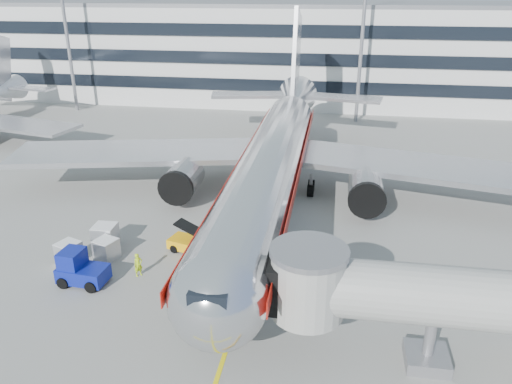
# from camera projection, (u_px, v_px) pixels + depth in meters

# --- Properties ---
(ground) EXTENTS (180.00, 180.00, 0.00)m
(ground) POSITION_uv_depth(u_px,v_px,m) (253.00, 267.00, 34.82)
(ground) COLOR gray
(ground) RESTS_ON ground
(lead_in_line) EXTENTS (0.25, 70.00, 0.01)m
(lead_in_line) POSITION_uv_depth(u_px,v_px,m) (271.00, 208.00, 43.93)
(lead_in_line) COLOR yellow
(lead_in_line) RESTS_ON ground
(main_jet) EXTENTS (50.95, 48.70, 16.06)m
(main_jet) POSITION_uv_depth(u_px,v_px,m) (275.00, 157.00, 43.86)
(main_jet) COLOR silver
(main_jet) RESTS_ON ground
(jet_bridge) EXTENTS (17.80, 4.50, 7.00)m
(jet_bridge) POSITION_uv_depth(u_px,v_px,m) (472.00, 305.00, 24.24)
(jet_bridge) COLOR silver
(jet_bridge) RESTS_ON ground
(terminal) EXTENTS (150.00, 24.25, 15.60)m
(terminal) POSITION_uv_depth(u_px,v_px,m) (309.00, 51.00, 84.60)
(terminal) COLOR silver
(terminal) RESTS_ON ground
(light_mast_west) EXTENTS (2.40, 1.20, 25.45)m
(light_mast_west) POSITION_uv_depth(u_px,v_px,m) (63.00, 9.00, 72.51)
(light_mast_west) COLOR gray
(light_mast_west) RESTS_ON ground
(light_mast_centre) EXTENTS (2.40, 1.20, 25.45)m
(light_mast_centre) POSITION_uv_depth(u_px,v_px,m) (364.00, 12.00, 66.16)
(light_mast_centre) COLOR gray
(light_mast_centre) RESTS_ON ground
(belt_loader) EXTENTS (4.87, 2.78, 2.27)m
(belt_loader) POSITION_uv_depth(u_px,v_px,m) (198.00, 245.00, 36.48)
(belt_loader) COLOR #F6AA0A
(belt_loader) RESTS_ON ground
(baggage_tug) EXTENTS (3.27, 2.23, 2.35)m
(baggage_tug) POSITION_uv_depth(u_px,v_px,m) (80.00, 269.00, 32.64)
(baggage_tug) COLOR navy
(baggage_tug) RESTS_ON ground
(cargo_container_left) EXTENTS (1.66, 1.66, 1.72)m
(cargo_container_left) POSITION_uv_depth(u_px,v_px,m) (105.00, 236.00, 37.32)
(cargo_container_left) COLOR #B8BABF
(cargo_container_left) RESTS_ON ground
(cargo_container_right) EXTENTS (1.85, 1.85, 1.53)m
(cargo_container_right) POSITION_uv_depth(u_px,v_px,m) (69.00, 252.00, 35.20)
(cargo_container_right) COLOR #B8BABF
(cargo_container_right) RESTS_ON ground
(cargo_container_front) EXTENTS (1.81, 1.81, 1.50)m
(cargo_container_front) POSITION_uv_depth(u_px,v_px,m) (106.00, 249.00, 35.66)
(cargo_container_front) COLOR #B8BABF
(cargo_container_front) RESTS_ON ground
(ramp_worker) EXTENTS (0.70, 0.72, 1.66)m
(ramp_worker) POSITION_uv_depth(u_px,v_px,m) (138.00, 265.00, 33.52)
(ramp_worker) COLOR #B7DD17
(ramp_worker) RESTS_ON ground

